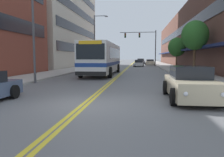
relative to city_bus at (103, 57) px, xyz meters
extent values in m
plane|color=slate|center=(1.81, 22.28, -1.81)|extent=(240.00, 240.00, 0.00)
cube|color=#B2ADA5|center=(-5.54, 22.28, -1.74)|extent=(3.71, 106.00, 0.15)
cube|color=#B2ADA5|center=(9.17, 22.28, -1.74)|extent=(3.71, 106.00, 0.15)
cube|color=yellow|center=(1.71, 22.28, -1.81)|extent=(0.14, 106.00, 0.01)
cube|color=yellow|center=(1.91, 22.28, -1.81)|extent=(0.14, 106.00, 0.01)
cube|color=black|center=(-7.61, -4.95, 3.03)|extent=(0.08, 14.83, 1.40)
cube|color=black|center=(-7.61, 19.24, 1.66)|extent=(0.08, 25.69, 1.40)
cube|color=black|center=(-7.61, 19.24, 5.13)|extent=(0.08, 25.69, 1.40)
cube|color=black|center=(-7.61, 19.24, 8.61)|extent=(0.08, 25.69, 1.40)
cube|color=brown|center=(15.27, 22.28, 3.53)|extent=(8.00, 68.00, 10.70)
cube|color=navy|center=(10.72, 22.28, 1.09)|extent=(1.10, 61.20, 0.24)
cube|color=black|center=(11.23, 22.28, 4.82)|extent=(0.08, 61.20, 1.40)
cube|color=silver|center=(0.00, -0.10, -0.03)|extent=(2.58, 11.58, 2.86)
cube|color=navy|center=(0.00, -0.10, -0.61)|extent=(2.60, 11.60, 0.32)
cube|color=black|center=(0.00, 0.48, 0.42)|extent=(2.61, 9.04, 1.03)
cube|color=black|center=(0.00, -5.91, 0.48)|extent=(2.32, 0.04, 1.26)
cube|color=yellow|center=(0.00, -5.92, 1.20)|extent=(1.86, 0.06, 0.28)
cube|color=black|center=(0.00, -5.93, -1.28)|extent=(2.53, 0.08, 0.32)
cylinder|color=black|center=(-1.32, -4.04, -1.31)|extent=(0.30, 1.00, 1.00)
cylinder|color=black|center=(1.32, -4.04, -1.31)|extent=(0.30, 1.00, 1.00)
cylinder|color=black|center=(-1.32, 3.08, -1.31)|extent=(0.30, 1.00, 1.00)
cylinder|color=black|center=(1.32, 3.08, -1.31)|extent=(0.30, 1.00, 1.00)
cube|color=#B7B7BC|center=(-2.59, 10.33, -1.30)|extent=(1.79, 4.43, 0.66)
cube|color=black|center=(-2.59, 10.51, -0.77)|extent=(1.54, 1.95, 0.41)
cylinder|color=black|center=(-3.51, 8.96, -1.48)|extent=(0.22, 0.66, 0.66)
cylinder|color=black|center=(-1.67, 8.96, -1.48)|extent=(0.22, 0.66, 0.66)
cylinder|color=black|center=(-3.51, 11.71, -1.48)|extent=(0.22, 0.66, 0.66)
cylinder|color=black|center=(-1.67, 11.71, -1.48)|extent=(0.22, 0.66, 0.66)
sphere|color=silver|center=(-3.22, 8.10, -1.27)|extent=(0.16, 0.16, 0.16)
sphere|color=silver|center=(-1.96, 8.10, -1.27)|extent=(0.16, 0.16, 0.16)
cube|color=red|center=(-3.23, 12.56, -1.27)|extent=(0.18, 0.04, 0.10)
cube|color=red|center=(-1.94, 12.56, -1.27)|extent=(0.18, 0.04, 0.10)
cylinder|color=black|center=(-1.64, -13.98, -1.51)|extent=(0.22, 0.61, 0.61)
cube|color=red|center=(-1.93, -13.20, -1.30)|extent=(0.18, 0.04, 0.10)
cube|color=#BCAD89|center=(6.11, -13.28, -1.25)|extent=(1.72, 4.19, 0.74)
cube|color=black|center=(6.11, -13.11, -0.62)|extent=(1.48, 1.84, 0.53)
cylinder|color=black|center=(5.23, -14.58, -1.47)|extent=(0.22, 0.68, 0.68)
cylinder|color=black|center=(7.00, -14.58, -1.47)|extent=(0.22, 0.68, 0.68)
cylinder|color=black|center=(5.23, -11.98, -1.47)|extent=(0.22, 0.68, 0.68)
cylinder|color=black|center=(7.00, -11.98, -1.47)|extent=(0.22, 0.68, 0.68)
sphere|color=silver|center=(5.51, -15.40, -1.22)|extent=(0.16, 0.16, 0.16)
sphere|color=silver|center=(6.72, -15.40, -1.22)|extent=(0.16, 0.16, 0.16)
cube|color=red|center=(5.49, -11.18, -1.22)|extent=(0.18, 0.04, 0.10)
cube|color=red|center=(6.73, -11.18, -1.22)|extent=(0.18, 0.04, 0.10)
cube|color=beige|center=(6.25, 28.58, -1.28)|extent=(1.87, 4.78, 0.73)
cube|color=black|center=(6.25, 28.77, -0.71)|extent=(1.61, 2.10, 0.41)
cylinder|color=black|center=(5.30, 27.10, -1.51)|extent=(0.22, 0.62, 0.62)
cylinder|color=black|center=(7.21, 27.10, -1.51)|extent=(0.22, 0.62, 0.62)
cylinder|color=black|center=(5.30, 30.06, -1.51)|extent=(0.22, 0.62, 0.62)
cylinder|color=black|center=(7.21, 30.06, -1.51)|extent=(0.22, 0.62, 0.62)
sphere|color=silver|center=(5.60, 26.17, -1.24)|extent=(0.16, 0.16, 0.16)
sphere|color=silver|center=(6.91, 26.17, -1.24)|extent=(0.16, 0.16, 0.16)
cube|color=red|center=(5.58, 30.98, -1.24)|extent=(0.18, 0.04, 0.10)
cube|color=red|center=(6.93, 30.98, -1.24)|extent=(0.18, 0.04, 0.10)
cube|color=#38383D|center=(4.12, 37.23, -1.25)|extent=(1.92, 4.44, 0.74)
cube|color=black|center=(4.12, 37.41, -0.63)|extent=(1.65, 1.95, 0.50)
cylinder|color=black|center=(3.14, 35.86, -1.47)|extent=(0.22, 0.70, 0.70)
cylinder|color=black|center=(5.10, 35.86, -1.47)|extent=(0.22, 0.70, 0.70)
cylinder|color=black|center=(3.14, 38.61, -1.47)|extent=(0.22, 0.70, 0.70)
cylinder|color=black|center=(5.10, 38.61, -1.47)|extent=(0.22, 0.70, 0.70)
sphere|color=silver|center=(3.44, 34.99, -1.21)|extent=(0.16, 0.16, 0.16)
sphere|color=silver|center=(4.79, 34.99, -1.21)|extent=(0.16, 0.16, 0.16)
cube|color=red|center=(3.43, 39.46, -1.21)|extent=(0.18, 0.04, 0.10)
cube|color=red|center=(4.80, 39.46, -1.21)|extent=(0.18, 0.04, 0.10)
cube|color=maroon|center=(3.94, 45.11, -1.26)|extent=(1.82, 4.26, 0.74)
cube|color=black|center=(3.94, 45.28, -0.67)|extent=(1.56, 1.87, 0.43)
cylinder|color=black|center=(3.01, 43.79, -1.48)|extent=(0.22, 0.67, 0.67)
cylinder|color=black|center=(4.87, 43.79, -1.48)|extent=(0.22, 0.67, 0.67)
cylinder|color=black|center=(3.01, 46.43, -1.48)|extent=(0.22, 0.67, 0.67)
cylinder|color=black|center=(4.87, 46.43, -1.48)|extent=(0.22, 0.67, 0.67)
sphere|color=silver|center=(3.30, 42.96, -1.22)|extent=(0.16, 0.16, 0.16)
sphere|color=silver|center=(4.58, 42.96, -1.22)|extent=(0.16, 0.16, 0.16)
cube|color=red|center=(3.29, 47.25, -1.22)|extent=(0.18, 0.04, 0.10)
cube|color=red|center=(4.59, 47.25, -1.22)|extent=(0.18, 0.04, 0.10)
cube|color=white|center=(3.66, 21.18, -1.35)|extent=(1.74, 4.03, 0.60)
cube|color=black|center=(3.66, 21.34, -0.78)|extent=(1.50, 1.77, 0.54)
cylinder|color=black|center=(2.76, 19.93, -1.51)|extent=(0.22, 0.61, 0.61)
cylinder|color=black|center=(4.55, 19.93, -1.51)|extent=(0.22, 0.61, 0.61)
cylinder|color=black|center=(2.76, 22.43, -1.51)|extent=(0.22, 0.61, 0.61)
cylinder|color=black|center=(4.55, 22.43, -1.51)|extent=(0.22, 0.61, 0.61)
sphere|color=silver|center=(3.05, 19.15, -1.32)|extent=(0.16, 0.16, 0.16)
sphere|color=silver|center=(4.26, 19.15, -1.32)|extent=(0.16, 0.16, 0.16)
cube|color=red|center=(3.03, 23.21, -1.32)|extent=(0.18, 0.04, 0.10)
cube|color=red|center=(4.28, 23.21, -1.32)|extent=(0.18, 0.04, 0.10)
cylinder|color=#47474C|center=(7.01, 22.14, 1.79)|extent=(0.18, 0.18, 7.20)
cylinder|color=#47474C|center=(3.40, 22.14, 5.04)|extent=(7.22, 0.11, 0.11)
cube|color=black|center=(3.77, 22.14, 4.44)|extent=(0.34, 0.26, 0.92)
sphere|color=red|center=(3.77, 21.98, 4.71)|extent=(0.18, 0.18, 0.18)
sphere|color=yellow|center=(3.77, 21.98, 4.44)|extent=(0.18, 0.18, 0.18)
sphere|color=green|center=(3.77, 21.98, 4.16)|extent=(0.18, 0.18, 0.18)
cylinder|color=black|center=(3.77, 22.14, 4.97)|extent=(0.02, 0.02, 0.14)
cube|color=black|center=(0.88, 22.14, 4.44)|extent=(0.34, 0.26, 0.92)
sphere|color=red|center=(0.88, 21.98, 4.71)|extent=(0.18, 0.18, 0.18)
sphere|color=yellow|center=(0.88, 21.98, 4.44)|extent=(0.18, 0.18, 0.18)
sphere|color=green|center=(0.88, 21.98, 4.16)|extent=(0.18, 0.18, 0.18)
cylinder|color=black|center=(0.88, 22.14, 4.97)|extent=(0.02, 0.02, 0.14)
cylinder|color=#47474C|center=(-3.49, -8.34, 2.36)|extent=(0.16, 0.16, 8.34)
cylinder|color=#47474C|center=(-3.49, 12.38, 2.49)|extent=(0.16, 0.16, 8.60)
cylinder|color=#47474C|center=(-2.49, 12.38, 6.63)|extent=(1.99, 0.10, 0.10)
ellipsoid|color=#B2B2B7|center=(-1.49, 12.38, 6.53)|extent=(0.56, 0.28, 0.20)
cylinder|color=brown|center=(9.55, 0.79, -0.28)|extent=(0.27, 0.27, 2.78)
ellipsoid|color=#2D6B28|center=(9.55, 0.79, 2.29)|extent=(2.76, 2.76, 3.03)
cylinder|color=brown|center=(9.73, 13.08, -0.60)|extent=(0.23, 0.23, 2.13)
ellipsoid|color=#2D6B28|center=(9.73, 13.08, 1.63)|extent=(2.74, 2.74, 3.02)
cylinder|color=red|center=(7.76, -4.02, -1.32)|extent=(0.22, 0.22, 0.69)
sphere|color=red|center=(7.76, -4.02, -0.92)|extent=(0.20, 0.20, 0.20)
cylinder|color=red|center=(7.62, -4.02, -1.25)|extent=(0.08, 0.10, 0.10)
camera|label=1|loc=(3.94, -23.01, 0.04)|focal=35.00mm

